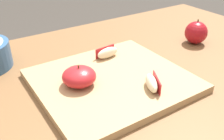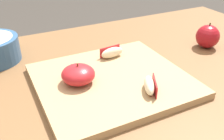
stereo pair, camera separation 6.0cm
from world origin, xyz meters
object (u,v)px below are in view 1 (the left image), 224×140
(apple_wedge_front, at_px, (107,53))
(cutting_board, at_px, (112,80))
(apple_half_skin_up, at_px, (79,76))
(whole_apple_red_delicious, at_px, (196,33))
(apple_wedge_right, at_px, (152,83))

(apple_wedge_front, bearing_deg, cutting_board, -116.43)
(cutting_board, xyz_separation_m, apple_half_skin_up, (-0.08, 0.01, 0.03))
(apple_half_skin_up, distance_m, whole_apple_red_delicious, 0.44)
(cutting_board, xyz_separation_m, whole_apple_red_delicious, (0.36, 0.06, 0.03))
(apple_half_skin_up, height_order, apple_wedge_right, apple_half_skin_up)
(apple_wedge_right, bearing_deg, cutting_board, 118.40)
(cutting_board, bearing_deg, apple_wedge_right, -61.60)
(cutting_board, height_order, whole_apple_red_delicious, whole_apple_red_delicious)
(cutting_board, distance_m, apple_wedge_right, 0.10)
(cutting_board, height_order, apple_wedge_right, apple_wedge_right)
(apple_half_skin_up, xyz_separation_m, apple_wedge_front, (0.13, 0.08, -0.01))
(whole_apple_red_delicious, bearing_deg, apple_wedge_right, -154.90)
(apple_wedge_front, bearing_deg, whole_apple_red_delicious, -6.85)
(cutting_board, relative_size, apple_half_skin_up, 4.52)
(apple_half_skin_up, relative_size, apple_wedge_front, 1.15)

